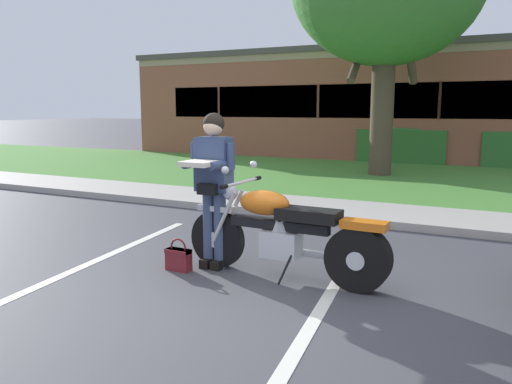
{
  "coord_description": "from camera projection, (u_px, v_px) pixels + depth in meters",
  "views": [
    {
      "loc": [
        2.19,
        -3.89,
        1.74
      ],
      "look_at": [
        -0.28,
        0.98,
        0.85
      ],
      "focal_mm": 35.61,
      "sensor_mm": 36.0,
      "label": 1
    }
  ],
  "objects": [
    {
      "name": "ground_plane",
      "position": [
        235.0,
        300.0,
        4.68
      ],
      "size": [
        140.0,
        140.0,
        0.0
      ],
      "primitive_type": "plane",
      "color": "#424247"
    },
    {
      "name": "curb_strip",
      "position": [
        348.0,
        220.0,
        7.81
      ],
      "size": [
        60.0,
        0.2,
        0.12
      ],
      "primitive_type": "cube",
      "color": "#ADA89E",
      "rests_on": "ground"
    },
    {
      "name": "concrete_walk",
      "position": [
        362.0,
        211.0,
        8.56
      ],
      "size": [
        60.0,
        1.5,
        0.08
      ],
      "primitive_type": "cube",
      "color": "#ADA89E",
      "rests_on": "ground"
    },
    {
      "name": "grass_lawn",
      "position": [
        411.0,
        180.0,
        12.48
      ],
      "size": [
        60.0,
        7.39,
        0.06
      ],
      "primitive_type": "cube",
      "color": "#478433",
      "rests_on": "ground"
    },
    {
      "name": "stall_stripe_0",
      "position": [
        88.0,
        264.0,
        5.76
      ],
      "size": [
        0.67,
        4.38,
        0.01
      ],
      "primitive_type": "cube",
      "rotation": [
        0.0,
        0.0,
        0.13
      ],
      "color": "silver",
      "rests_on": "ground"
    },
    {
      "name": "stall_stripe_1",
      "position": [
        322.0,
        307.0,
        4.51
      ],
      "size": [
        0.67,
        4.38,
        0.01
      ],
      "primitive_type": "cube",
      "rotation": [
        0.0,
        0.0,
        0.13
      ],
      "color": "silver",
      "rests_on": "ground"
    },
    {
      "name": "motorcycle",
      "position": [
        291.0,
        234.0,
        5.19
      ],
      "size": [
        2.24,
        0.82,
        1.18
      ],
      "color": "black",
      "rests_on": "ground"
    },
    {
      "name": "rider_person",
      "position": [
        213.0,
        178.0,
        5.49
      ],
      "size": [
        0.54,
        0.59,
        1.7
      ],
      "color": "black",
      "rests_on": "ground"
    },
    {
      "name": "handbag",
      "position": [
        178.0,
        258.0,
        5.52
      ],
      "size": [
        0.28,
        0.13,
        0.36
      ],
      "color": "maroon",
      "rests_on": "ground"
    },
    {
      "name": "hedge_left",
      "position": [
        403.0,
        143.0,
        16.3
      ],
      "size": [
        2.76,
        0.9,
        1.24
      ],
      "color": "#336B2D",
      "rests_on": "ground"
    },
    {
      "name": "brick_building",
      "position": [
        459.0,
        105.0,
        20.45
      ],
      "size": [
        23.02,
        11.9,
        3.84
      ],
      "color": "#93513D",
      "rests_on": "ground"
    }
  ]
}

